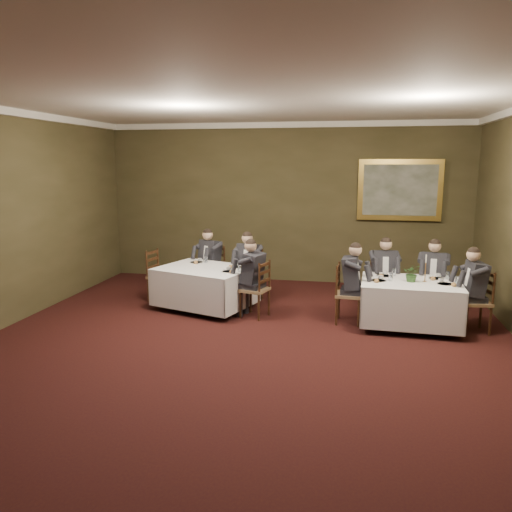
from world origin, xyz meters
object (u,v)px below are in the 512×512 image
(diner_main_backright, at_px, (432,286))
(candlestick, at_px, (425,271))
(chair_main_endright, at_px, (475,314))
(table_second, at_px, (205,284))
(chair_main_endleft, at_px, (348,306))
(diner_sec_backright, at_px, (249,275))
(chair_sec_endright, at_px, (255,301))
(chair_sec_backleft, at_px, (212,281))
(table_main, at_px, (410,300))
(chair_sec_endleft, at_px, (161,287))
(chair_main_backleft, at_px, (382,296))
(chair_sec_backright, at_px, (249,286))
(chair_main_backright, at_px, (432,299))
(diner_main_endright, at_px, (475,300))
(diner_main_backleft, at_px, (383,284))
(diner_sec_endright, at_px, (255,288))
(centerpiece, at_px, (412,273))
(diner_main_endleft, at_px, (349,293))
(painting, at_px, (400,190))
(diner_sec_backleft, at_px, (211,270))

(diner_main_backright, bearing_deg, candlestick, 83.16)
(chair_main_endright, bearing_deg, table_second, 76.51)
(chair_main_endleft, height_order, diner_sec_backright, diner_sec_backright)
(diner_sec_backright, distance_m, chair_sec_endright, 1.05)
(diner_sec_backright, bearing_deg, chair_sec_backleft, -5.07)
(table_main, bearing_deg, chair_sec_endleft, 170.96)
(chair_main_backleft, bearing_deg, diner_main_backright, 169.13)
(chair_sec_backright, relative_size, chair_sec_endright, 1.00)
(chair_main_backright, bearing_deg, diner_main_backright, 90.00)
(diner_main_backright, height_order, diner_main_endright, same)
(table_second, distance_m, diner_main_backleft, 3.20)
(table_second, relative_size, diner_sec_endright, 1.46)
(chair_main_backleft, height_order, diner_main_backright, diner_main_backright)
(chair_main_backleft, bearing_deg, centerpiece, 107.39)
(diner_main_endleft, distance_m, chair_sec_endleft, 3.64)
(diner_main_endright, height_order, painting, painting)
(diner_main_backright, bearing_deg, diner_main_backleft, 8.73)
(chair_sec_endright, xyz_separation_m, diner_sec_endright, (-0.01, 0.00, 0.23))
(diner_main_endright, xyz_separation_m, diner_sec_backleft, (-4.69, 1.38, 0.00))
(table_second, height_order, diner_sec_endright, diner_sec_endright)
(chair_main_backright, bearing_deg, chair_sec_backright, 6.48)
(table_second, xyz_separation_m, diner_sec_backright, (0.68, 0.66, 0.06))
(chair_main_endleft, relative_size, chair_sec_backright, 1.00)
(diner_main_backleft, distance_m, chair_sec_backright, 2.52)
(chair_sec_backright, bearing_deg, centerpiece, 173.22)
(chair_sec_backleft, bearing_deg, table_main, -171.51)
(chair_main_endright, bearing_deg, chair_sec_endright, 80.19)
(chair_main_endleft, distance_m, centerpiece, 1.18)
(diner_main_backleft, distance_m, diner_sec_backright, 2.51)
(diner_main_backleft, xyz_separation_m, chair_main_endleft, (-0.60, -0.76, -0.23))
(painting, bearing_deg, diner_sec_backright, -148.18)
(chair_main_endleft, distance_m, diner_main_endright, 1.98)
(chair_sec_backright, xyz_separation_m, painting, (2.87, 1.77, 1.79))
(chair_sec_backleft, bearing_deg, diner_sec_backleft, 90.00)
(diner_main_backleft, relative_size, chair_main_endleft, 1.35)
(table_second, distance_m, diner_sec_endright, 1.03)
(chair_sec_backleft, height_order, diner_sec_backright, diner_sec_backright)
(chair_main_backleft, relative_size, centerpiece, 3.34)
(diner_main_backleft, xyz_separation_m, chair_sec_backleft, (-3.33, 0.53, -0.23))
(chair_main_endright, bearing_deg, diner_sec_backright, 66.21)
(chair_main_endleft, height_order, diner_sec_backleft, diner_sec_backleft)
(table_main, bearing_deg, diner_main_endright, -2.63)
(chair_main_endleft, bearing_deg, chair_main_endright, 91.44)
(chair_sec_backleft, xyz_separation_m, candlestick, (3.92, -1.31, 0.65))
(painting, bearing_deg, candlestick, -85.68)
(table_main, xyz_separation_m, chair_main_endleft, (-0.99, 0.05, -0.17))
(diner_main_backright, distance_m, candlestick, 0.88)
(diner_main_endright, bearing_deg, centerpiece, 80.66)
(diner_main_backright, bearing_deg, diner_sec_endright, 24.24)
(chair_main_backright, xyz_separation_m, chair_sec_endright, (-3.02, -0.71, 0.00))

